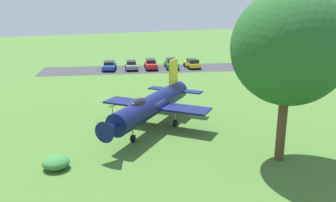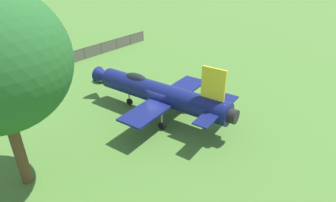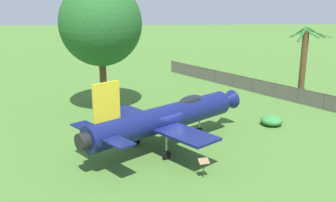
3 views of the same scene
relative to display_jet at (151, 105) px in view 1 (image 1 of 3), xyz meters
name	(u,v)px [view 1 (image 1 of 3)]	position (x,y,z in m)	size (l,w,h in m)	color
ground_plane	(153,128)	(0.29, 0.24, -2.10)	(200.00, 200.00, 0.00)	#47722D
parking_strip	(151,69)	(11.77, 26.30, -2.10)	(35.03, 8.00, 0.00)	#38383D
display_jet	(151,105)	(0.00, 0.00, 0.00)	(11.98, 10.72, 5.26)	#111951
shade_tree	(289,48)	(5.35, -9.36, 5.47)	(7.13, 7.52, 11.26)	brown
shrub_near_fence	(56,163)	(-8.46, -3.94, -1.70)	(1.72, 1.79, 0.80)	#387F3D
info_plaque	(112,108)	(-1.81, 4.79, -1.24)	(0.68, 0.53, 1.14)	#333333
parked_car_yellow	(192,63)	(18.25, 24.07, -1.32)	(2.85, 4.54, 1.51)	gold
parked_car_green	(171,63)	(15.02, 25.33, -1.28)	(3.28, 4.89, 1.61)	#1E6B3D
parked_car_red	(151,64)	(11.78, 26.39, -1.30)	(3.20, 4.95, 1.54)	red
parked_car_gray	(131,65)	(8.75, 27.39, -1.38)	(3.09, 4.75, 1.37)	slate
parked_car_blue	(109,65)	(5.41, 28.49, -1.37)	(3.40, 4.76, 1.37)	#23429E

